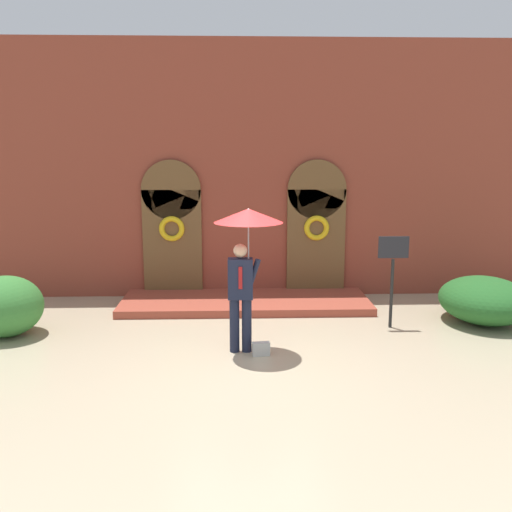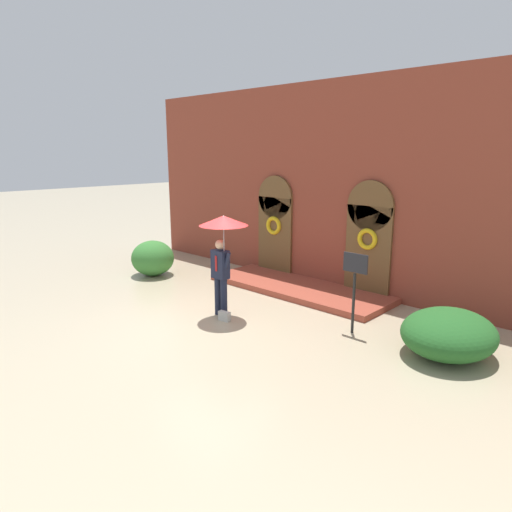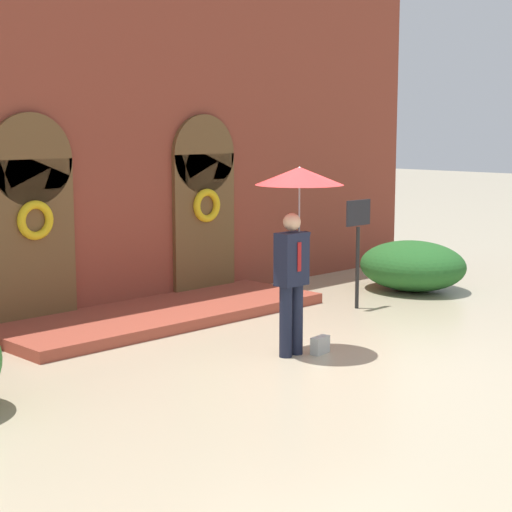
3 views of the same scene
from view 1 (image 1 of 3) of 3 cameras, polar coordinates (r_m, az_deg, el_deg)
The scene contains 7 objects.
ground_plane at distance 9.24m, azimuth -0.77°, elevation -10.17°, with size 80.00×80.00×0.00m, color tan.
building_facade at distance 12.79m, azimuth -1.20°, elevation 7.98°, with size 14.00×2.30×5.60m.
person_with_umbrella at distance 9.04m, azimuth -0.97°, elevation 1.94°, with size 1.10×1.10×2.36m.
handbag at distance 9.31m, azimuth 0.51°, elevation -9.27°, with size 0.28×0.12×0.22m, color #B7B7B2.
sign_post at distance 10.74m, azimuth 13.51°, elevation -1.01°, with size 0.56×0.06×1.72m.
shrub_left at distance 11.06m, azimuth -23.78°, elevation -4.62°, with size 1.30×1.29×1.08m, color #387A33.
shrub_right at distance 11.78m, azimuth 21.90°, elevation -4.10°, with size 1.68×1.92×0.87m, color #235B23.
Camera 1 is at (-0.18, -8.62, 3.30)m, focal length 40.00 mm.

